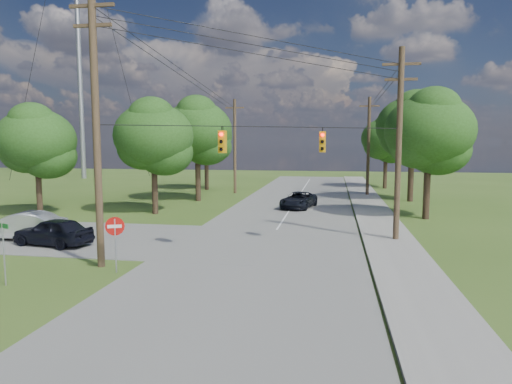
% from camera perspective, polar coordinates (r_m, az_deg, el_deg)
% --- Properties ---
extents(ground, '(140.00, 140.00, 0.00)m').
position_cam_1_polar(ground, '(19.39, -7.09, -10.14)').
color(ground, '#3B581D').
rests_on(ground, ground).
extents(main_road, '(10.00, 100.00, 0.03)m').
position_cam_1_polar(main_road, '(23.69, 1.10, -7.04)').
color(main_road, gray).
rests_on(main_road, ground).
extents(sidewalk_east, '(2.60, 100.00, 0.12)m').
position_cam_1_polar(sidewalk_east, '(23.66, 17.50, -7.23)').
color(sidewalk_east, gray).
rests_on(sidewalk_east, ground).
extents(pole_sw, '(2.00, 0.32, 12.00)m').
position_cam_1_polar(pole_sw, '(20.79, -19.36, 8.02)').
color(pole_sw, '#503929').
rests_on(pole_sw, ground).
extents(pole_ne, '(2.00, 0.32, 10.50)m').
position_cam_1_polar(pole_ne, '(26.04, 17.43, 5.98)').
color(pole_ne, '#503929').
rests_on(pole_ne, ground).
extents(pole_north_e, '(2.00, 0.32, 10.00)m').
position_cam_1_polar(pole_north_e, '(47.93, 13.88, 5.66)').
color(pole_north_e, '#503929').
rests_on(pole_north_e, ground).
extents(pole_north_w, '(2.00, 0.32, 10.00)m').
position_cam_1_polar(pole_north_w, '(48.93, -2.66, 5.84)').
color(pole_north_w, '#503929').
rests_on(pole_north_w, ground).
extents(power_lines, '(13.93, 29.62, 4.93)m').
position_cam_1_polar(power_lines, '(29.84, 2.08, 13.35)').
color(power_lines, black).
rests_on(power_lines, ground).
extents(traffic_signals, '(4.91, 3.27, 1.05)m').
position_cam_1_polar(traffic_signals, '(22.42, 2.33, 6.34)').
color(traffic_signals, orange).
rests_on(traffic_signals, ground).
extents(radio_mast, '(0.70, 0.70, 45.00)m').
position_cam_1_polar(radio_mast, '(75.91, -21.38, 18.78)').
color(radio_mast, '#96989B').
rests_on(radio_mast, ground).
extents(tree_w_near, '(6.00, 6.00, 8.40)m').
position_cam_1_polar(tree_w_near, '(35.45, -12.69, 6.84)').
color(tree_w_near, '#3C2B1E').
rests_on(tree_w_near, ground).
extents(tree_w_mid, '(6.40, 6.40, 9.22)m').
position_cam_1_polar(tree_w_mid, '(42.67, -7.34, 7.69)').
color(tree_w_mid, '#3C2B1E').
rests_on(tree_w_mid, ground).
extents(tree_w_far, '(6.00, 6.00, 8.73)m').
position_cam_1_polar(tree_w_far, '(52.82, -6.25, 7.05)').
color(tree_w_far, '#3C2B1E').
rests_on(tree_w_far, ground).
extents(tree_e_near, '(6.20, 6.20, 8.81)m').
position_cam_1_polar(tree_e_near, '(34.45, 20.83, 7.15)').
color(tree_e_near, '#3C2B1E').
rests_on(tree_e_near, ground).
extents(tree_e_mid, '(6.60, 6.60, 9.64)m').
position_cam_1_polar(tree_e_mid, '(44.40, 19.00, 7.77)').
color(tree_e_mid, '#3C2B1E').
rests_on(tree_e_mid, ground).
extents(tree_e_far, '(5.80, 5.80, 8.32)m').
position_cam_1_polar(tree_e_far, '(56.14, 15.97, 6.46)').
color(tree_e_far, '#3C2B1E').
rests_on(tree_e_far, ground).
extents(tree_cross_n, '(5.60, 5.60, 7.91)m').
position_cam_1_polar(tree_cross_n, '(37.11, -25.75, 5.83)').
color(tree_cross_n, '#3C2B1E').
rests_on(tree_cross_n, ground).
extents(car_cross_dark, '(4.56, 2.47, 1.47)m').
position_cam_1_polar(car_cross_dark, '(26.40, -24.02, -4.53)').
color(car_cross_dark, black).
rests_on(car_cross_dark, cross_road).
extents(car_cross_silver, '(4.88, 2.31, 1.55)m').
position_cam_1_polar(car_cross_silver, '(28.79, -27.28, -3.76)').
color(car_cross_silver, '#A8ABAF').
rests_on(car_cross_silver, cross_road).
extents(car_main_north, '(3.16, 5.12, 1.32)m').
position_cam_1_polar(car_main_north, '(37.98, 5.34, -1.00)').
color(car_main_north, black).
rests_on(car_main_north, main_road).
extents(do_not_enter_sign, '(0.74, 0.33, 2.37)m').
position_cam_1_polar(do_not_enter_sign, '(19.92, -17.21, -4.81)').
color(do_not_enter_sign, '#96989B').
rests_on(do_not_enter_sign, ground).
extents(street_name_sign, '(0.69, 0.27, 2.42)m').
position_cam_1_polar(street_name_sign, '(19.85, -29.03, -5.86)').
color(street_name_sign, '#96989B').
rests_on(street_name_sign, ground).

